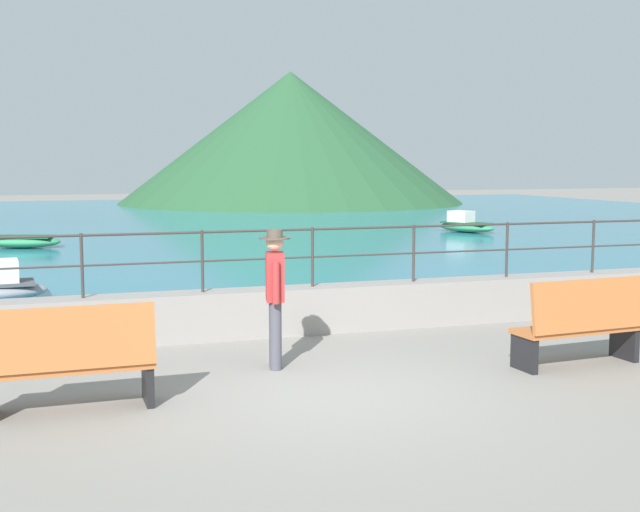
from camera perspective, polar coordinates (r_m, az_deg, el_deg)
ground_plane at (r=9.24m, az=0.58°, el=-9.57°), size 120.00×120.00×0.00m
promenade_wall at (r=12.15m, az=-4.30°, el=-3.96°), size 20.00×0.56×0.70m
railing at (r=12.01m, az=-4.34°, el=0.59°), size 18.44×0.04×0.90m
lake_water at (r=34.45m, az=-13.43°, el=2.17°), size 64.00×44.32×0.06m
hill_main at (r=51.21m, az=-2.06°, el=8.27°), size 21.52×21.52×8.16m
bench_main at (r=8.77m, az=-17.12°, el=-6.96°), size 1.71×0.58×1.13m
bench_far at (r=10.78m, az=17.88°, el=-4.49°), size 1.73×0.67×1.13m
person_walking at (r=10.12m, az=-3.17°, el=-2.48°), size 0.38×0.56×1.75m
boat_0 at (r=29.90m, az=10.17°, el=2.18°), size 1.81×2.46×0.76m
boat_2 at (r=25.54m, az=-20.19°, el=0.98°), size 2.47×1.61×0.36m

